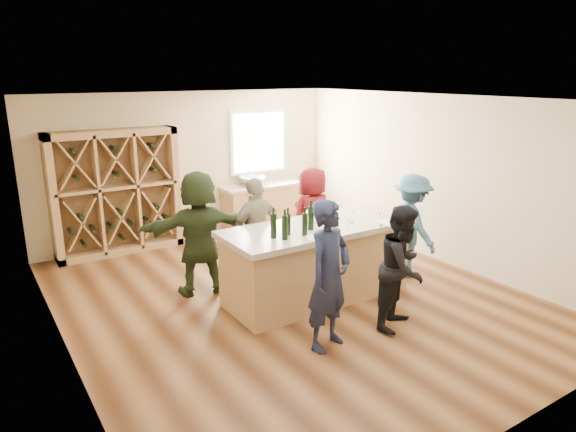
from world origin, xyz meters
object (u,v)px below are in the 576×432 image
wine_bottle_d (305,224)px  sink (253,181)px  wine_bottle_f (334,220)px  person_near_left (329,276)px  wine_rack (116,193)px  person_far_left (200,233)px  wine_bottle_e (311,218)px  tasting_counter_base (317,264)px  wine_bottle_c (288,224)px  person_near_right (403,267)px  person_far_mid (256,231)px  wine_bottle_b (285,227)px  person_far_right (312,218)px  wine_bottle_a (274,226)px  person_server (412,225)px

wine_bottle_d → sink: bearing=70.8°
wine_bottle_f → person_near_left: bearing=-130.3°
wine_rack → person_far_left: bearing=-78.2°
wine_bottle_e → person_far_left: 1.66m
tasting_counter_base → wine_bottle_d: (-0.40, -0.27, 0.73)m
wine_bottle_c → person_near_right: person_near_right is taller
wine_bottle_c → person_near_right: 1.56m
sink → wine_bottle_c: bearing=-112.4°
person_far_mid → wine_bottle_f: (0.50, -1.24, 0.41)m
person_near_right → tasting_counter_base: bearing=81.9°
person_far_left → person_far_mid: bearing=-175.5°
tasting_counter_base → wine_bottle_b: bearing=-159.3°
wine_bottle_e → tasting_counter_base: bearing=30.0°
wine_bottle_d → person_far_right: (1.08, 1.32, -0.39)m
wine_bottle_f → sink: bearing=77.4°
tasting_counter_base → wine_bottle_d: bearing=-146.3°
person_far_left → wine_bottle_f: bearing=148.2°
tasting_counter_base → person_far_left: size_ratio=1.42×
person_far_mid → person_far_right: 1.13m
wine_rack → wine_bottle_a: size_ratio=6.81×
sink → person_near_left: bearing=-109.0°
tasting_counter_base → person_near_left: bearing=-120.6°
wine_bottle_e → person_near_right: person_near_right is taller
wine_bottle_e → wine_bottle_a: bearing=-177.5°
wine_rack → wine_bottle_e: size_ratio=6.76×
person_server → person_far_right: size_ratio=0.98×
person_far_left → wine_bottle_d: bearing=137.6°
wine_bottle_e → wine_bottle_f: wine_bottle_e is taller
wine_bottle_b → person_near_left: size_ratio=0.18×
wine_bottle_a → person_near_right: (1.19, -1.14, -0.45)m
sink → wine_bottle_a: bearing=-115.3°
sink → tasting_counter_base: (-0.88, -3.42, -0.51)m
tasting_counter_base → wine_bottle_a: bearing=-170.3°
person_near_left → wine_bottle_f: person_near_left is taller
person_server → wine_bottle_f: (-1.71, -0.19, 0.41)m
person_far_right → wine_bottle_d: bearing=45.4°
wine_bottle_b → person_far_right: bearing=43.7°
person_server → person_far_right: bearing=53.7°
person_near_left → person_far_right: 2.63m
person_near_right → wine_bottle_b: bearing=112.6°
person_far_mid → person_far_left: size_ratio=0.90×
wine_bottle_f → wine_bottle_d: bearing=176.0°
person_near_left → person_near_right: (1.09, -0.10, -0.10)m
tasting_counter_base → person_far_mid: bearing=115.5°
tasting_counter_base → person_near_left: 1.43m
tasting_counter_base → wine_bottle_a: size_ratio=8.05×
sink → person_far_right: person_far_right is taller
wine_bottle_b → person_far_mid: (0.27, 1.21, -0.41)m
sink → person_server: size_ratio=0.33×
wine_bottle_b → wine_bottle_d: bearing=0.2°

